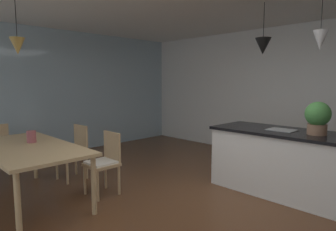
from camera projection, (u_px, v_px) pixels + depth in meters
The scene contains 12 objects.
ground_plane at pixel (197, 213), 3.55m from camera, with size 10.00×8.40×0.04m, color brown.
wall_back_kitchen at pixel (305, 94), 5.66m from camera, with size 10.00×0.12×2.70m, color white.
window_wall_left_glazing at pixel (53, 92), 6.27m from camera, with size 0.06×8.40×2.70m, color #9EB7C6.
dining_table at pixel (27, 151), 3.77m from camera, with size 2.02×1.00×0.75m.
chair_far_left at pixel (74, 150), 4.72m from camera, with size 0.42×0.42×0.87m.
chair_far_right at pixel (105, 161), 4.08m from camera, with size 0.40×0.40×0.87m.
kitchen_island at pixel (284, 161), 4.09m from camera, with size 1.98×0.86×0.91m.
pendant_over_table at pixel (18, 46), 3.50m from camera, with size 0.18×0.18×0.80m.
pendant_over_island_main at pixel (263, 46), 4.18m from camera, with size 0.23×0.23×0.73m.
pendant_over_island_aux at pixel (320, 40), 3.63m from camera, with size 0.18×0.18×0.73m.
potted_plant_on_island at pixel (318, 117), 3.73m from camera, with size 0.32×0.32×0.43m.
vase_on_dining_table at pixel (31, 137), 3.95m from camera, with size 0.12×0.12×0.16m.
Camera 1 is at (2.16, -2.63, 1.58)m, focal length 31.05 mm.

